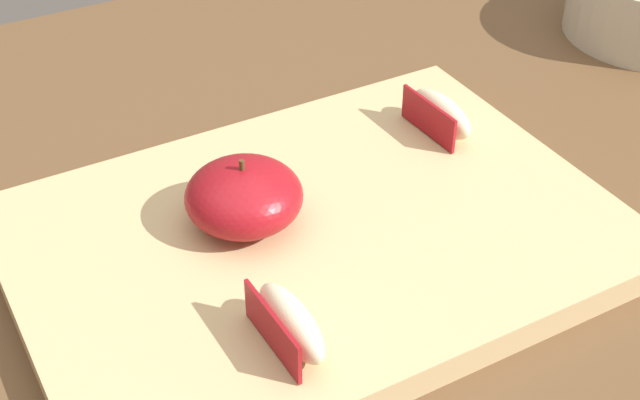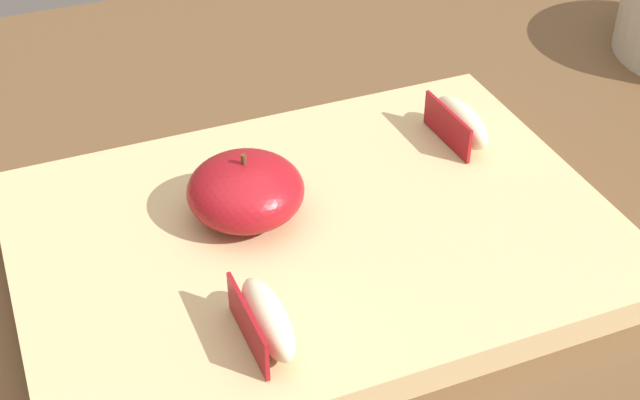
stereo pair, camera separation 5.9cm
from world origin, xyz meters
TOP-DOWN VIEW (x-y plane):
  - dining_table at (0.00, 0.00)m, footprint 1.19×0.77m
  - cutting_board at (0.00, -0.07)m, footprint 0.39×0.28m
  - apple_half_skin_up at (-0.04, -0.04)m, footprint 0.08×0.08m
  - apple_wedge_left at (-0.06, -0.15)m, footprint 0.03×0.07m
  - apple_wedge_back at (0.14, -0.01)m, footprint 0.03×0.07m

SIDE VIEW (x-z plane):
  - dining_table at x=0.00m, z-range 0.25..0.97m
  - cutting_board at x=0.00m, z-range 0.72..0.75m
  - apple_wedge_left at x=-0.06m, z-range 0.75..0.77m
  - apple_wedge_back at x=0.14m, z-range 0.75..0.77m
  - apple_half_skin_up at x=-0.04m, z-range 0.74..0.79m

